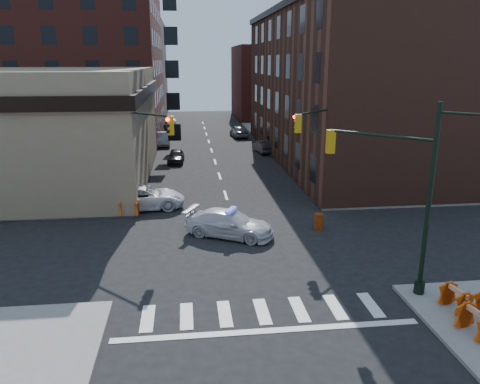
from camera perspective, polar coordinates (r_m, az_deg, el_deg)
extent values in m
plane|color=black|center=(25.28, 0.22, -6.67)|extent=(140.00, 140.00, 0.00)
cube|color=gray|center=(60.25, -26.26, 4.99)|extent=(34.00, 54.50, 0.15)
cube|color=gray|center=(62.36, 17.97, 6.16)|extent=(34.00, 54.50, 0.15)
cube|color=#887459|center=(42.47, -26.36, 7.18)|extent=(22.00, 22.00, 9.00)
cube|color=#5B231D|center=(65.16, -21.57, 16.78)|extent=(25.00, 25.00, 24.00)
cube|color=#532D21|center=(48.43, 12.68, 12.25)|extent=(14.00, 34.00, 14.00)
cube|color=brown|center=(86.23, -15.97, 14.08)|extent=(20.00, 18.00, 16.00)
cube|color=#5B231D|center=(83.00, 5.15, 13.18)|extent=(16.00, 16.00, 12.00)
cylinder|color=black|center=(20.21, 22.04, -1.21)|extent=(0.20, 0.20, 8.00)
cylinder|color=black|center=(21.53, 21.01, -10.80)|extent=(0.44, 0.44, 0.50)
cylinder|color=black|center=(20.38, 16.70, 6.65)|extent=(3.27, 3.27, 0.12)
cube|color=#BF8C0C|center=(21.38, 10.99, 6.06)|extent=(0.35, 0.35, 1.05)
sphere|color=#FF0C05|center=(21.52, 11.31, 7.05)|extent=(0.22, 0.22, 0.22)
sphere|color=black|center=(21.57, 11.26, 6.18)|extent=(0.22, 0.22, 0.22)
sphere|color=black|center=(21.62, 11.22, 5.32)|extent=(0.22, 0.22, 0.22)
cylinder|color=black|center=(19.26, 26.59, 8.47)|extent=(1.91, 1.91, 0.10)
cylinder|color=black|center=(30.27, -14.18, 4.82)|extent=(0.20, 0.20, 8.00)
cylinder|color=black|center=(31.17, -13.72, -1.96)|extent=(0.44, 0.44, 0.50)
cylinder|color=black|center=(28.17, -11.68, 9.33)|extent=(3.27, 3.27, 0.12)
cube|color=#BF8C0C|center=(26.56, -8.44, 8.03)|extent=(0.35, 0.35, 1.05)
sphere|color=#FF0C05|center=(26.37, -8.82, 8.72)|extent=(0.22, 0.22, 0.22)
sphere|color=black|center=(26.41, -8.79, 8.01)|extent=(0.22, 0.22, 0.22)
sphere|color=black|center=(26.46, -8.76, 7.30)|extent=(0.22, 0.22, 0.22)
cylinder|color=black|center=(31.51, 11.24, 5.41)|extent=(0.20, 0.20, 8.00)
cylinder|color=black|center=(32.38, 10.89, -1.13)|extent=(0.44, 0.44, 0.50)
cylinder|color=black|center=(29.20, 9.44, 9.66)|extent=(3.27, 3.27, 0.12)
cube|color=#BF8C0C|center=(27.32, 7.07, 8.29)|extent=(0.35, 0.35, 1.05)
sphere|color=#FF0C05|center=(27.39, 6.69, 9.06)|extent=(0.22, 0.22, 0.22)
sphere|color=black|center=(27.43, 6.67, 8.37)|extent=(0.22, 0.22, 0.22)
sphere|color=black|center=(27.47, 6.65, 7.69)|extent=(0.22, 0.22, 0.22)
cylinder|color=black|center=(50.94, 5.12, 6.43)|extent=(0.24, 0.24, 2.60)
sphere|color=brown|center=(50.65, 5.18, 8.72)|extent=(3.00, 3.00, 3.00)
cylinder|color=black|center=(58.70, 3.54, 7.70)|extent=(0.24, 0.24, 2.60)
sphere|color=brown|center=(58.45, 3.57, 9.69)|extent=(3.00, 3.00, 3.00)
imported|color=silver|center=(26.50, -1.30, -3.88)|extent=(5.51, 4.17, 1.49)
imported|color=white|center=(32.04, -11.76, -0.65)|extent=(5.81, 3.10, 1.55)
imported|color=black|center=(46.11, -7.83, 4.35)|extent=(1.72, 3.86, 1.29)
imported|color=#9B9DA4|center=(55.94, -9.41, 6.42)|extent=(1.81, 4.75, 1.55)
imported|color=black|center=(67.22, -8.36, 7.94)|extent=(2.51, 5.00, 1.39)
imported|color=black|center=(50.80, 2.86, 5.56)|extent=(1.95, 4.20, 1.33)
imported|color=gray|center=(61.36, -0.15, 7.44)|extent=(2.20, 4.65, 1.53)
imported|color=black|center=(31.31, -19.84, -1.21)|extent=(0.73, 0.59, 1.73)
imported|color=black|center=(31.28, -19.78, -1.12)|extent=(0.99, 0.83, 1.83)
imported|color=#1E242D|center=(32.18, -24.86, -1.10)|extent=(1.22, 1.00, 1.94)
cylinder|color=#F0370B|center=(27.96, 9.58, -3.60)|extent=(0.66, 0.66, 0.97)
cylinder|color=orange|center=(31.86, -11.23, -1.27)|extent=(0.63, 0.63, 0.97)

